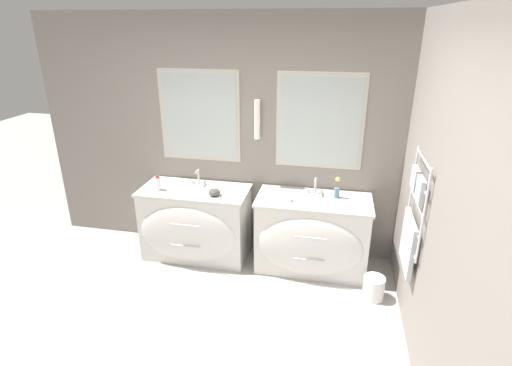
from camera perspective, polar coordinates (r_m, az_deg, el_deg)
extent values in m
cube|color=gray|center=(4.35, -0.78, 6.27)|extent=(4.81, 0.06, 2.60)
cube|color=#BCB7A8|center=(4.41, -8.06, 9.44)|extent=(0.90, 0.02, 0.99)
cube|color=#B2BCBA|center=(4.40, -8.10, 9.41)|extent=(0.83, 0.01, 0.92)
cube|color=#BCB7A8|center=(4.17, 9.11, 8.65)|extent=(0.90, 0.02, 0.99)
cube|color=#B2BCBA|center=(4.16, 9.10, 8.62)|extent=(0.83, 0.01, 0.92)
cylinder|color=white|center=(4.20, 0.17, 9.03)|extent=(0.06, 0.06, 0.41)
cube|color=silver|center=(4.24, 0.28, 9.15)|extent=(0.05, 0.02, 0.08)
cube|color=gray|center=(3.27, 23.74, -1.11)|extent=(0.06, 4.01, 2.60)
cylinder|color=silver|center=(3.16, 22.78, -4.62)|extent=(0.02, 0.02, 0.77)
cylinder|color=silver|center=(3.64, 21.37, -0.90)|extent=(0.02, 0.02, 0.77)
cylinder|color=silver|center=(3.28, 22.90, 3.05)|extent=(0.02, 0.54, 0.02)
cylinder|color=silver|center=(3.33, 22.45, 0.16)|extent=(0.02, 0.54, 0.02)
cylinder|color=silver|center=(3.40, 22.02, -2.63)|extent=(0.02, 0.54, 0.02)
cylinder|color=silver|center=(3.47, 21.61, -5.30)|extent=(0.02, 0.54, 0.02)
cylinder|color=silver|center=(3.55, 21.21, -7.86)|extent=(0.02, 0.54, 0.02)
cube|color=#B7BCC1|center=(3.55, 20.89, -8.01)|extent=(0.04, 0.45, 0.45)
cube|color=#B7BCC1|center=(3.23, 22.43, -0.89)|extent=(0.04, 0.18, 0.18)
cube|color=#B7BCC1|center=(3.44, 21.80, 0.61)|extent=(0.04, 0.18, 0.18)
cube|color=silver|center=(4.55, -8.50, -5.68)|extent=(1.14, 0.56, 0.78)
ellipsoid|color=silver|center=(4.32, -9.74, -7.34)|extent=(1.05, 0.12, 0.65)
cube|color=beige|center=(4.38, -8.79, -1.02)|extent=(1.18, 0.58, 0.03)
ellipsoid|color=white|center=(4.36, -8.89, -1.55)|extent=(0.45, 0.39, 0.09)
cylinder|color=silver|center=(4.19, -10.22, -5.95)|extent=(0.31, 0.01, 0.01)
cylinder|color=silver|center=(4.31, -10.00, -8.87)|extent=(0.31, 0.01, 0.01)
cube|color=silver|center=(4.31, 7.98, -7.29)|extent=(1.14, 0.56, 0.78)
ellipsoid|color=silver|center=(4.07, 7.69, -9.17)|extent=(1.05, 0.12, 0.65)
cube|color=beige|center=(4.13, 8.27, -2.42)|extent=(1.18, 0.58, 0.03)
ellipsoid|color=white|center=(4.12, 8.22, -2.99)|extent=(0.45, 0.39, 0.09)
cylinder|color=silver|center=(3.93, 7.73, -7.77)|extent=(0.31, 0.01, 0.01)
cylinder|color=silver|center=(4.06, 7.55, -10.81)|extent=(0.31, 0.01, 0.01)
cylinder|color=silver|center=(4.47, -8.20, 0.91)|extent=(0.02, 0.02, 0.17)
cylinder|color=silver|center=(4.40, -8.46, 1.60)|extent=(0.02, 0.09, 0.02)
cylinder|color=silver|center=(4.52, -9.00, 0.16)|extent=(0.03, 0.03, 0.04)
cylinder|color=silver|center=(4.47, -7.31, 0.03)|extent=(0.03, 0.03, 0.04)
cylinder|color=silver|center=(4.23, 8.48, -0.36)|extent=(0.02, 0.02, 0.17)
cylinder|color=silver|center=(4.16, 8.50, 0.36)|extent=(0.02, 0.09, 0.02)
cylinder|color=silver|center=(4.26, 7.50, -1.13)|extent=(0.03, 0.03, 0.04)
cylinder|color=silver|center=(4.26, 9.37, -1.27)|extent=(0.03, 0.03, 0.04)
cylinder|color=silver|center=(4.40, -13.84, -0.12)|extent=(0.06, 0.06, 0.14)
cylinder|color=red|center=(4.37, -13.93, 0.86)|extent=(0.04, 0.04, 0.02)
ellipsoid|color=#4C4742|center=(4.17, -5.98, -1.33)|extent=(0.12, 0.12, 0.07)
cylinder|color=teal|center=(4.17, 11.46, -1.38)|extent=(0.05, 0.05, 0.10)
cylinder|color=#477238|center=(4.14, 11.56, -0.11)|extent=(0.01, 0.01, 0.09)
sphere|color=#E5BF47|center=(4.12, 11.61, 0.49)|extent=(0.05, 0.05, 0.05)
cube|color=white|center=(4.05, 4.35, -2.36)|extent=(0.11, 0.08, 0.02)
ellipsoid|color=#F2E5CC|center=(4.04, 4.36, -2.07)|extent=(0.07, 0.05, 0.02)
cylinder|color=silver|center=(4.11, 16.45, -14.15)|extent=(0.20, 0.20, 0.23)
torus|color=silver|center=(4.05, 16.62, -12.90)|extent=(0.21, 0.21, 0.01)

